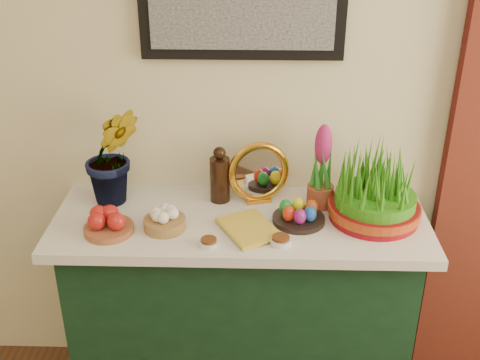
{
  "coord_description": "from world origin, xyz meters",
  "views": [
    {
      "loc": [
        0.07,
        0.06,
        2.04
      ],
      "look_at": [
        0.01,
        1.95,
        1.07
      ],
      "focal_mm": 45.0,
      "sensor_mm": 36.0,
      "label": 1
    }
  ],
  "objects_px": {
    "mirror": "(259,173)",
    "wheatgrass_sabzeh": "(376,189)",
    "sideboard": "(240,314)",
    "hyacinth_green": "(111,140)",
    "book": "(228,234)"
  },
  "relations": [
    {
      "from": "sideboard",
      "to": "wheatgrass_sabzeh",
      "type": "xyz_separation_m",
      "value": [
        0.5,
        0.0,
        0.59
      ]
    },
    {
      "from": "mirror",
      "to": "book",
      "type": "height_order",
      "value": "mirror"
    },
    {
      "from": "mirror",
      "to": "hyacinth_green",
      "type": "bearing_deg",
      "value": -177.43
    },
    {
      "from": "book",
      "to": "wheatgrass_sabzeh",
      "type": "relative_size",
      "value": 0.64
    },
    {
      "from": "mirror",
      "to": "book",
      "type": "xyz_separation_m",
      "value": [
        -0.11,
        -0.28,
        -0.1
      ]
    },
    {
      "from": "wheatgrass_sabzeh",
      "to": "sideboard",
      "type": "bearing_deg",
      "value": -179.68
    },
    {
      "from": "sideboard",
      "to": "mirror",
      "type": "height_order",
      "value": "mirror"
    },
    {
      "from": "sideboard",
      "to": "hyacinth_green",
      "type": "height_order",
      "value": "hyacinth_green"
    },
    {
      "from": "hyacinth_green",
      "to": "book",
      "type": "xyz_separation_m",
      "value": [
        0.45,
        -0.25,
        -0.24
      ]
    },
    {
      "from": "hyacinth_green",
      "to": "mirror",
      "type": "relative_size",
      "value": 2.08
    },
    {
      "from": "sideboard",
      "to": "hyacinth_green",
      "type": "relative_size",
      "value": 2.51
    },
    {
      "from": "sideboard",
      "to": "book",
      "type": "distance_m",
      "value": 0.5
    },
    {
      "from": "book",
      "to": "hyacinth_green",
      "type": "bearing_deg",
      "value": 121.9
    },
    {
      "from": "sideboard",
      "to": "hyacinth_green",
      "type": "xyz_separation_m",
      "value": [
        -0.49,
        0.11,
        0.72
      ]
    },
    {
      "from": "mirror",
      "to": "wheatgrass_sabzeh",
      "type": "xyz_separation_m",
      "value": [
        0.43,
        -0.13,
        0.0
      ]
    }
  ]
}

